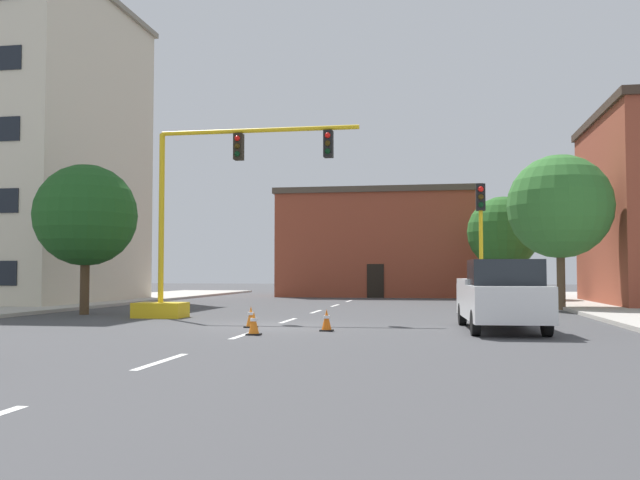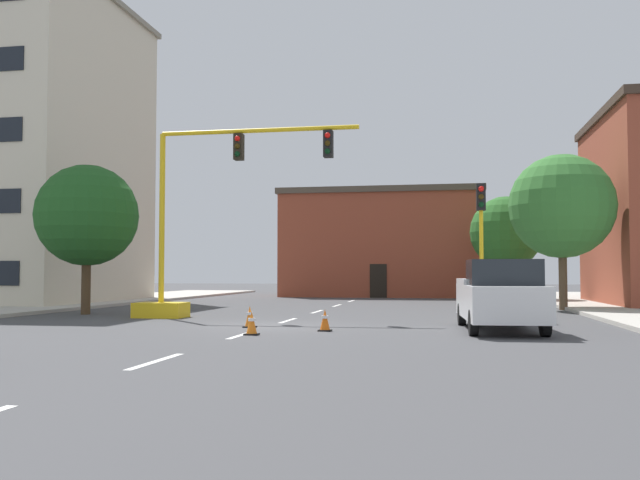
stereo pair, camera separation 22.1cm
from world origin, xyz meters
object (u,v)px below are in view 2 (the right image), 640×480
Objects in this scene: tree_left_near at (87,216)px; traffic_cone_roadside_b at (250,317)px; traffic_light_pole_right at (481,219)px; pickup_truck_white at (499,296)px; traffic_cone_roadside_c at (252,323)px; traffic_cone_roadside_a at (325,320)px; tree_right_far at (506,232)px; traffic_signal_gantry at (188,257)px; tree_right_mid at (562,206)px.

tree_left_near is 9.14× the size of traffic_cone_roadside_b.
traffic_light_pole_right is at bearing -0.26° from tree_left_near.
traffic_cone_roadside_c is at bearing -158.91° from pickup_truck_white.
traffic_cone_roadside_a is at bearing -29.59° from tree_left_near.
traffic_light_pole_right is 8.19m from traffic_cone_roadside_a.
tree_right_far reaches higher than tree_left_near.
traffic_cone_roadside_b is (-7.05, -5.07, -3.21)m from traffic_light_pole_right.
pickup_truck_white is at bearing -18.96° from traffic_signal_gantry.
tree_right_mid is (3.83, 6.65, 1.03)m from traffic_light_pole_right.
traffic_signal_gantry is 7.71m from traffic_cone_roadside_c.
tree_right_mid reaches higher than pickup_truck_white.
traffic_light_pole_right reaches higher than traffic_cone_roadside_c.
traffic_cone_roadside_b is (-10.88, -11.72, -4.24)m from tree_right_mid.
traffic_cone_roadside_b reaches higher than traffic_cone_roadside_a.
traffic_cone_roadside_a is 2.27m from traffic_cone_roadside_c.
traffic_cone_roadside_c is (-10.15, -14.09, -4.25)m from tree_right_mid.
pickup_truck_white is 8.81× the size of traffic_cone_roadside_c.
pickup_truck_white is at bearing -107.36° from tree_right_mid.
tree_left_near is at bearing 147.74° from traffic_cone_roadside_b.
traffic_light_pole_right is at bearing 6.78° from traffic_signal_gantry.
traffic_light_pole_right is 0.79× the size of tree_right_far.
tree_right_mid is (14.33, 7.89, 2.37)m from traffic_signal_gantry.
tree_right_far is 21.54m from pickup_truck_white.
traffic_signal_gantry reaches higher than tree_left_near.
tree_left_near is 23.88m from tree_right_far.
tree_right_mid is at bearing 60.02° from traffic_light_pole_right.
traffic_cone_roadside_a is (-4.62, -5.94, -3.23)m from traffic_light_pole_right.
traffic_light_pole_right is 7.74m from tree_right_mid.
tree_right_mid reaches higher than traffic_cone_roadside_c.
traffic_cone_roadside_a is at bearing -38.60° from traffic_signal_gantry.
tree_right_mid is 1.13× the size of tree_right_far.
pickup_truck_white is 7.03m from traffic_cone_roadside_c.
tree_right_far is at bearing 81.94° from traffic_light_pole_right.
traffic_signal_gantry is at bearing -173.22° from traffic_light_pole_right.
traffic_cone_roadside_a is at bearing 41.66° from traffic_cone_roadside_c.
pickup_truck_white is at bearing -87.50° from traffic_light_pole_right.
tree_right_far is (2.31, 16.30, 0.45)m from traffic_light_pole_right.
traffic_signal_gantry is 11.39m from pickup_truck_white.
traffic_cone_roadside_b is at bearing 107.10° from traffic_cone_roadside_c.
tree_left_near is at bearing 150.41° from traffic_cone_roadside_a.
traffic_light_pole_right is at bearing -98.06° from tree_right_far.
tree_left_near reaches higher than traffic_cone_roadside_b.
traffic_cone_roadside_b reaches higher than traffic_cone_roadside_c.
tree_right_mid reaches higher than tree_left_near.
pickup_truck_white is at bearing 11.80° from traffic_cone_roadside_a.
traffic_cone_roadside_c is (-6.32, -7.45, -3.22)m from traffic_light_pole_right.
tree_left_near is 9.46× the size of traffic_cone_roadside_c.
pickup_truck_white is (-3.62, -11.57, -3.58)m from tree_right_mid.
traffic_cone_roadside_b is (-2.43, 0.86, 0.02)m from traffic_cone_roadside_a.
pickup_truck_white is at bearing -95.63° from tree_right_far.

